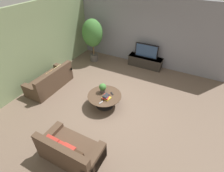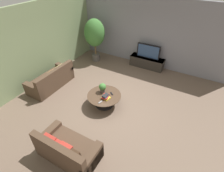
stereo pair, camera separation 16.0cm
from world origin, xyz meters
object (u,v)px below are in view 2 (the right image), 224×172
object	(u,v)px
couch_by_wall	(51,80)
potted_plant_tabletop	(103,87)
coffee_table	(104,98)
media_console	(147,62)
potted_palm_tall	(95,34)
television	(148,51)
couch_near_entry	(68,150)

from	to	relation	value
couch_by_wall	potted_plant_tabletop	distance (m)	2.31
coffee_table	potted_plant_tabletop	world-z (taller)	potted_plant_tabletop
media_console	potted_palm_tall	world-z (taller)	potted_palm_tall
television	potted_plant_tabletop	distance (m)	3.17
television	potted_palm_tall	distance (m)	2.60
television	coffee_table	xyz separation A→B (m)	(-0.35, -3.25, -0.49)
potted_palm_tall	potted_plant_tabletop	distance (m)	3.27
couch_near_entry	potted_palm_tall	bearing A→B (deg)	-63.99
television	potted_palm_tall	world-z (taller)	potted_palm_tall
couch_by_wall	potted_plant_tabletop	bearing A→B (deg)	95.12
media_console	couch_by_wall	bearing A→B (deg)	-129.68
couch_by_wall	potted_plant_tabletop	size ratio (longest dim) A/B	5.35
couch_near_entry	potted_palm_tall	world-z (taller)	potted_palm_tall
coffee_table	couch_by_wall	bearing A→B (deg)	-178.18
potted_palm_tall	television	bearing A→B (deg)	13.91
media_console	potted_plant_tabletop	distance (m)	3.19
coffee_table	media_console	bearing A→B (deg)	83.78
couch_near_entry	potted_plant_tabletop	bearing A→B (deg)	-80.84
media_console	coffee_table	xyz separation A→B (m)	(-0.35, -3.25, 0.06)
media_console	potted_palm_tall	bearing A→B (deg)	-166.05
coffee_table	couch_by_wall	distance (m)	2.41
television	couch_by_wall	xyz separation A→B (m)	(-2.76, -3.33, -0.51)
couch_by_wall	couch_near_entry	world-z (taller)	same
coffee_table	potted_palm_tall	distance (m)	3.53
media_console	television	size ratio (longest dim) A/B	1.50
coffee_table	couch_by_wall	world-z (taller)	couch_by_wall
television	potted_palm_tall	bearing A→B (deg)	-166.09
media_console	television	distance (m)	0.54
potted_palm_tall	couch_by_wall	bearing A→B (deg)	-96.28
couch_by_wall	couch_near_entry	bearing A→B (deg)	51.79
couch_by_wall	potted_palm_tall	bearing A→B (deg)	173.72
television	potted_plant_tabletop	xyz separation A→B (m)	(-0.49, -3.12, -0.16)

